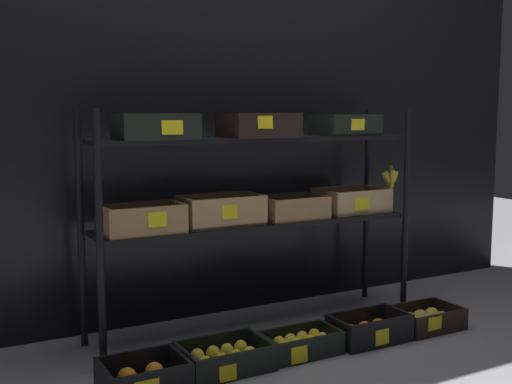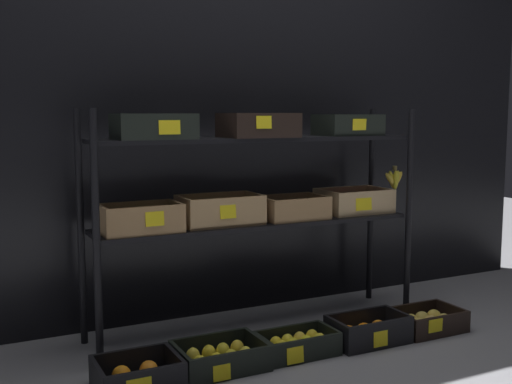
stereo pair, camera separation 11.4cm
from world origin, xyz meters
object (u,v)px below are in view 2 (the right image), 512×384
at_px(crate_ground_lemon, 220,358).
at_px(crate_ground_apple_gold, 427,322).
at_px(crate_ground_center_lemon, 297,345).
at_px(crate_ground_right_orange, 368,332).
at_px(crate_ground_orange, 138,377).
at_px(display_rack, 258,185).

distance_m(crate_ground_lemon, crate_ground_apple_gold, 1.09).
relative_size(crate_ground_lemon, crate_ground_apple_gold, 1.09).
distance_m(crate_ground_center_lemon, crate_ground_apple_gold, 0.72).
relative_size(crate_ground_center_lemon, crate_ground_apple_gold, 1.04).
distance_m(crate_ground_center_lemon, crate_ground_right_orange, 0.37).
bearing_deg(crate_ground_center_lemon, crate_ground_right_orange, -2.87).
distance_m(crate_ground_orange, crate_ground_apple_gold, 1.45).
xyz_separation_m(crate_ground_lemon, crate_ground_right_orange, (0.73, -0.03, 0.01)).
xyz_separation_m(display_rack, crate_ground_right_orange, (0.37, -0.41, -0.66)).
relative_size(crate_ground_orange, crate_ground_center_lemon, 0.92).
xyz_separation_m(crate_ground_right_orange, crate_ground_apple_gold, (0.36, 0.01, -0.01)).
distance_m(display_rack, crate_ground_orange, 1.07).
xyz_separation_m(display_rack, crate_ground_orange, (-0.72, -0.41, -0.67)).
bearing_deg(crate_ground_lemon, crate_ground_center_lemon, -2.23).
bearing_deg(crate_ground_orange, crate_ground_right_orange, 0.19).
bearing_deg(crate_ground_center_lemon, crate_ground_lemon, 177.77).
bearing_deg(crate_ground_orange, crate_ground_lemon, 5.73).
height_order(crate_ground_lemon, crate_ground_apple_gold, crate_ground_lemon).
bearing_deg(display_rack, crate_ground_right_orange, -48.30).
distance_m(crate_ground_orange, crate_ground_right_orange, 1.09).
relative_size(crate_ground_center_lemon, crate_ground_right_orange, 0.97).
height_order(crate_ground_lemon, crate_ground_center_lemon, crate_ground_lemon).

